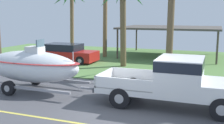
{
  "coord_description": "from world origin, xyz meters",
  "views": [
    {
      "loc": [
        3.03,
        -9.53,
        3.55
      ],
      "look_at": [
        -1.05,
        1.24,
        1.56
      ],
      "focal_mm": 44.72,
      "sensor_mm": 36.0,
      "label": 1
    }
  ],
  "objects_px": {
    "parked_sedan_near": "(66,53)",
    "palm_tree_far_left": "(71,3)",
    "boat_on_trailer": "(31,66)",
    "palm_tree_near_right": "(124,1)",
    "carport_awning": "(171,28)",
    "pickup_truck_towing": "(179,80)"
  },
  "relations": [
    {
      "from": "palm_tree_near_right",
      "to": "carport_awning",
      "type": "bearing_deg",
      "value": 69.13
    },
    {
      "from": "boat_on_trailer",
      "to": "palm_tree_far_left",
      "type": "bearing_deg",
      "value": 110.67
    },
    {
      "from": "pickup_truck_towing",
      "to": "palm_tree_near_right",
      "type": "height_order",
      "value": "palm_tree_near_right"
    },
    {
      "from": "parked_sedan_near",
      "to": "carport_awning",
      "type": "bearing_deg",
      "value": 38.48
    },
    {
      "from": "boat_on_trailer",
      "to": "palm_tree_near_right",
      "type": "distance_m",
      "value": 8.05
    },
    {
      "from": "pickup_truck_towing",
      "to": "boat_on_trailer",
      "type": "xyz_separation_m",
      "value": [
        -6.74,
        -0.0,
        0.1
      ]
    },
    {
      "from": "boat_on_trailer",
      "to": "carport_awning",
      "type": "xyz_separation_m",
      "value": [
        4.35,
        12.82,
        1.24
      ]
    },
    {
      "from": "carport_awning",
      "to": "palm_tree_near_right",
      "type": "xyz_separation_m",
      "value": [
        -2.2,
        -5.76,
        1.99
      ]
    },
    {
      "from": "carport_awning",
      "to": "palm_tree_near_right",
      "type": "distance_m",
      "value": 6.48
    },
    {
      "from": "carport_awning",
      "to": "palm_tree_near_right",
      "type": "height_order",
      "value": "palm_tree_near_right"
    },
    {
      "from": "carport_awning",
      "to": "palm_tree_near_right",
      "type": "bearing_deg",
      "value": -110.87
    },
    {
      "from": "parked_sedan_near",
      "to": "palm_tree_far_left",
      "type": "relative_size",
      "value": 0.77
    },
    {
      "from": "boat_on_trailer",
      "to": "carport_awning",
      "type": "height_order",
      "value": "carport_awning"
    },
    {
      "from": "palm_tree_far_left",
      "to": "palm_tree_near_right",
      "type": "bearing_deg",
      "value": -37.78
    },
    {
      "from": "boat_on_trailer",
      "to": "palm_tree_near_right",
      "type": "height_order",
      "value": "palm_tree_near_right"
    },
    {
      "from": "carport_awning",
      "to": "palm_tree_far_left",
      "type": "height_order",
      "value": "palm_tree_far_left"
    },
    {
      "from": "carport_awning",
      "to": "palm_tree_far_left",
      "type": "distance_m",
      "value": 9.26
    },
    {
      "from": "pickup_truck_towing",
      "to": "parked_sedan_near",
      "type": "height_order",
      "value": "pickup_truck_towing"
    },
    {
      "from": "carport_awning",
      "to": "pickup_truck_towing",
      "type": "bearing_deg",
      "value": -79.46
    },
    {
      "from": "palm_tree_far_left",
      "to": "boat_on_trailer",
      "type": "bearing_deg",
      "value": -69.33
    },
    {
      "from": "palm_tree_near_right",
      "to": "boat_on_trailer",
      "type": "bearing_deg",
      "value": -106.98
    },
    {
      "from": "parked_sedan_near",
      "to": "carport_awning",
      "type": "relative_size",
      "value": 0.58
    }
  ]
}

